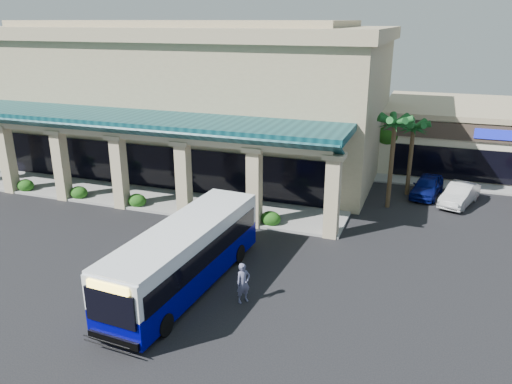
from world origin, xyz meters
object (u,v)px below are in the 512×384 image
at_px(transit_bus, 186,257).
at_px(car_silver, 427,186).
at_px(car_white, 460,194).
at_px(pedestrian, 243,283).

height_order(transit_bus, car_silver, transit_bus).
bearing_deg(car_silver, transit_bus, -110.37).
xyz_separation_m(transit_bus, car_silver, (9.72, 16.53, -0.78)).
distance_m(car_silver, car_white, 2.30).
bearing_deg(transit_bus, pedestrian, -2.26).
distance_m(transit_bus, pedestrian, 2.91).
bearing_deg(pedestrian, transit_bus, 121.17).
relative_size(pedestrian, car_white, 0.42).
bearing_deg(car_silver, car_white, -17.32).
height_order(pedestrian, car_silver, pedestrian).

